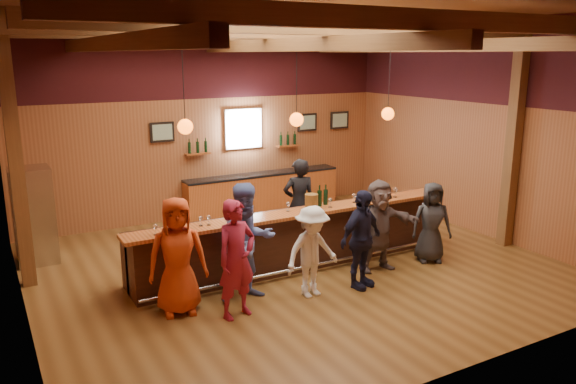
% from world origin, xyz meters
% --- Properties ---
extents(room, '(9.04, 9.00, 4.52)m').
position_xyz_m(room, '(0.00, 0.06, 3.21)').
color(room, brown).
rests_on(room, ground).
extents(bar_counter, '(6.30, 1.07, 1.11)m').
position_xyz_m(bar_counter, '(0.02, 0.15, 0.52)').
color(bar_counter, black).
rests_on(bar_counter, ground).
extents(back_bar_cabinet, '(4.00, 0.52, 0.95)m').
position_xyz_m(back_bar_cabinet, '(1.20, 3.72, 0.48)').
color(back_bar_cabinet, '#94431B').
rests_on(back_bar_cabinet, ground).
extents(window, '(0.95, 0.09, 0.95)m').
position_xyz_m(window, '(0.80, 3.95, 2.05)').
color(window, silver).
rests_on(window, room).
extents(framed_pictures, '(5.35, 0.05, 0.45)m').
position_xyz_m(framed_pictures, '(1.67, 3.94, 2.10)').
color(framed_pictures, black).
rests_on(framed_pictures, room).
extents(wine_shelves, '(3.00, 0.18, 0.30)m').
position_xyz_m(wine_shelves, '(0.80, 3.88, 1.62)').
color(wine_shelves, '#94431B').
rests_on(wine_shelves, room).
extents(pendant_lights, '(4.24, 0.24, 1.37)m').
position_xyz_m(pendant_lights, '(0.00, 0.00, 2.71)').
color(pendant_lights, black).
rests_on(pendant_lights, room).
extents(stainless_fridge, '(0.70, 0.70, 1.80)m').
position_xyz_m(stainless_fridge, '(-4.10, 2.60, 0.90)').
color(stainless_fridge, silver).
rests_on(stainless_fridge, ground).
extents(customer_orange, '(0.97, 0.73, 1.79)m').
position_xyz_m(customer_orange, '(-2.46, -0.75, 0.89)').
color(customer_orange, '#BB3811').
rests_on(customer_orange, ground).
extents(customer_redvest, '(0.73, 0.57, 1.79)m').
position_xyz_m(customer_redvest, '(-1.75, -1.29, 0.89)').
color(customer_redvest, maroon).
rests_on(customer_redvest, ground).
extents(customer_denim, '(0.93, 0.73, 1.89)m').
position_xyz_m(customer_denim, '(-1.34, -0.82, 0.94)').
color(customer_denim, '#566AAD').
rests_on(customer_denim, ground).
extents(customer_white, '(1.02, 0.65, 1.50)m').
position_xyz_m(customer_white, '(-0.41, -1.22, 0.75)').
color(customer_white, silver).
rests_on(customer_white, ground).
extents(customer_navy, '(1.05, 0.66, 1.67)m').
position_xyz_m(customer_navy, '(0.48, -1.31, 0.83)').
color(customer_navy, black).
rests_on(customer_navy, ground).
extents(customer_brown, '(1.58, 0.64, 1.66)m').
position_xyz_m(customer_brown, '(1.21, -0.83, 0.83)').
color(customer_brown, '#5D4D4B').
rests_on(customer_brown, ground).
extents(customer_dark, '(0.88, 0.76, 1.51)m').
position_xyz_m(customer_dark, '(2.36, -0.96, 0.76)').
color(customer_dark, '#252528').
rests_on(customer_dark, ground).
extents(bartender, '(0.74, 0.56, 1.81)m').
position_xyz_m(bartender, '(0.62, 0.95, 0.90)').
color(bartender, black).
rests_on(bartender, ground).
extents(ice_bucket, '(0.24, 0.24, 0.26)m').
position_xyz_m(ice_bucket, '(0.25, -0.11, 1.24)').
color(ice_bucket, brown).
rests_on(ice_bucket, bar_counter).
extents(bottle_a, '(0.08, 0.08, 0.39)m').
position_xyz_m(bottle_a, '(0.45, -0.07, 1.26)').
color(bottle_a, black).
rests_on(bottle_a, bar_counter).
extents(bottle_b, '(0.08, 0.08, 0.37)m').
position_xyz_m(bottle_b, '(0.61, -0.02, 1.26)').
color(bottle_b, black).
rests_on(bottle_b, bar_counter).
extents(glass_a, '(0.08, 0.08, 0.17)m').
position_xyz_m(glass_a, '(-2.63, -0.25, 1.23)').
color(glass_a, silver).
rests_on(glass_a, bar_counter).
extents(glass_b, '(0.07, 0.07, 0.17)m').
position_xyz_m(glass_b, '(-1.86, -0.15, 1.23)').
color(glass_b, silver).
rests_on(glass_b, bar_counter).
extents(glass_c, '(0.07, 0.07, 0.17)m').
position_xyz_m(glass_c, '(-1.73, -0.17, 1.23)').
color(glass_c, silver).
rests_on(glass_c, bar_counter).
extents(glass_d, '(0.08, 0.08, 0.19)m').
position_xyz_m(glass_d, '(-1.01, -0.28, 1.24)').
color(glass_d, silver).
rests_on(glass_d, bar_counter).
extents(glass_e, '(0.08, 0.08, 0.17)m').
position_xyz_m(glass_e, '(-0.21, -0.08, 1.23)').
color(glass_e, silver).
rests_on(glass_e, bar_counter).
extents(glass_f, '(0.08, 0.08, 0.18)m').
position_xyz_m(glass_f, '(0.57, -0.23, 1.24)').
color(glass_f, silver).
rests_on(glass_f, bar_counter).
extents(glass_g, '(0.08, 0.08, 0.17)m').
position_xyz_m(glass_g, '(1.15, -0.16, 1.23)').
color(glass_g, silver).
rests_on(glass_g, bar_counter).
extents(glass_h, '(0.09, 0.09, 0.20)m').
position_xyz_m(glass_h, '(2.08, -0.23, 1.25)').
color(glass_h, silver).
rests_on(glass_h, bar_counter).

